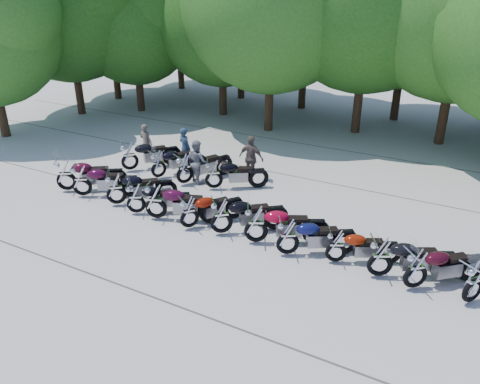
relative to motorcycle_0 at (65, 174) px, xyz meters
The scene contains 31 objects.
ground 6.89m from the motorcycle_0, ahead, with size 90.00×90.00×0.00m, color #A8A498.
tree_0 15.80m from the motorcycle_0, 124.74° to the left, with size 7.50×7.50×9.21m.
tree_1 12.63m from the motorcycle_0, 116.11° to the left, with size 6.97×6.97×8.55m.
tree_2 13.09m from the motorcycle_0, 92.01° to the left, with size 7.31×7.31×8.97m.
tree_3 12.47m from the motorcycle_0, 73.02° to the left, with size 8.70×8.70×10.67m.
tree_9 18.89m from the motorcycle_0, 111.53° to the left, with size 7.59×7.59×9.32m.
tree_10 17.17m from the motorcycle_0, 95.12° to the left, with size 7.78×7.78×9.55m.
tree_11 16.82m from the motorcycle_0, 79.06° to the left, with size 7.56×7.56×9.28m.
tree_12 18.75m from the motorcycle_0, 61.49° to the left, with size 7.88×7.88×9.67m.
tree_17 12.68m from the motorcycle_0, 133.06° to the left, with size 8.31×8.31×10.20m.
motorcycle_0 is the anchor object (origin of this frame).
motorcycle_1 0.87m from the motorcycle_0, ahead, with size 0.74×2.43×1.38m, color #33071E, non-canonical shape.
motorcycle_2 2.44m from the motorcycle_0, ahead, with size 0.73×2.38×1.35m, color black, non-canonical shape.
motorcycle_3 3.48m from the motorcycle_0, ahead, with size 0.67×2.20×1.24m, color black, non-canonical shape.
motorcycle_4 4.32m from the motorcycle_0, ahead, with size 0.77×2.52×1.42m, color #37071E, non-canonical shape.
motorcycle_5 5.62m from the motorcycle_0, ahead, with size 0.67×2.20×1.24m, color maroon, non-canonical shape.
motorcycle_6 6.70m from the motorcycle_0, ahead, with size 0.73×2.41×1.36m, color black, non-canonical shape.
motorcycle_7 7.88m from the motorcycle_0, ahead, with size 0.75×2.48×1.40m, color maroon, non-canonical shape.
motorcycle_8 8.97m from the motorcycle_0, ahead, with size 0.70×2.31×1.30m, color #0D103C, non-canonical shape.
motorcycle_9 10.30m from the motorcycle_0, ahead, with size 0.63×2.06×1.16m, color maroon, non-canonical shape.
motorcycle_10 11.53m from the motorcycle_0, ahead, with size 0.72×2.36×1.33m, color black, non-canonical shape.
motorcycle_11 12.45m from the motorcycle_0, ahead, with size 0.70×2.31×1.30m, color #330711, non-canonical shape.
motorcycle_12 13.77m from the motorcycle_0, ahead, with size 0.70×2.30×1.30m, color #900F05, non-canonical shape.
motorcycle_13 2.80m from the motorcycle_0, 75.31° to the left, with size 0.75×2.47×1.40m, color black, non-canonical shape.
motorcycle_14 3.46m from the motorcycle_0, 49.73° to the left, with size 0.70×2.31×1.31m, color black, non-canonical shape.
motorcycle_15 4.36m from the motorcycle_0, 37.04° to the left, with size 0.75×2.47×1.39m, color black, non-canonical shape.
motorcycle_16 5.46m from the motorcycle_0, 30.42° to the left, with size 0.71×2.34×1.32m, color black, non-canonical shape.
rider_0 4.01m from the motorcycle_0, 81.65° to the left, with size 0.61×0.40×1.68m, color brown.
rider_1 4.87m from the motorcycle_0, 39.87° to the left, with size 0.82×0.64×1.69m, color gray.
rider_2 6.97m from the motorcycle_0, 37.85° to the left, with size 1.07×0.44×1.82m, color brown.
rider_3 4.80m from the motorcycle_0, 58.25° to the left, with size 0.64×0.42×1.77m, color #223547.
Camera 1 is at (6.41, -10.36, 7.26)m, focal length 35.00 mm.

